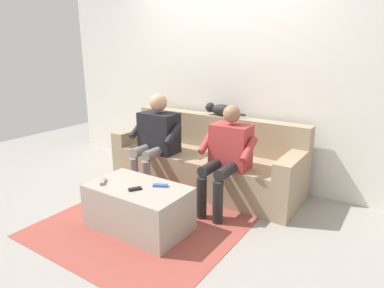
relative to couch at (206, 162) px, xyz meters
name	(u,v)px	position (x,y,z in m)	size (l,w,h in m)	color
ground_plane	(169,208)	(0.00, 0.74, -0.29)	(8.00, 8.00, 0.00)	gray
back_wall	(226,73)	(0.00, -0.45, 1.01)	(5.17, 0.06, 2.61)	silver
couch	(206,162)	(0.00, 0.00, 0.00)	(2.27, 0.76, 0.82)	#9E896B
coffee_table	(139,207)	(0.00, 1.20, -0.09)	(0.92, 0.54, 0.41)	#A89E8E
person_left_seated	(227,153)	(-0.47, 0.39, 0.30)	(0.55, 0.58, 1.07)	#B23838
person_right_seated	(156,136)	(0.47, 0.35, 0.34)	(0.59, 0.54, 1.11)	black
cat_on_backrest	(220,110)	(-0.04, -0.24, 0.60)	(0.52, 0.13, 0.15)	black
remote_gray	(103,181)	(0.32, 1.31, 0.13)	(0.14, 0.04, 0.03)	gray
remote_blue	(160,185)	(-0.17, 1.08, 0.13)	(0.14, 0.04, 0.02)	#3860B7
remote_black	(135,189)	(-0.04, 1.27, 0.13)	(0.11, 0.04, 0.02)	black
floor_rug	(150,220)	(0.00, 1.05, -0.29)	(1.75, 1.84, 0.01)	#9E473D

